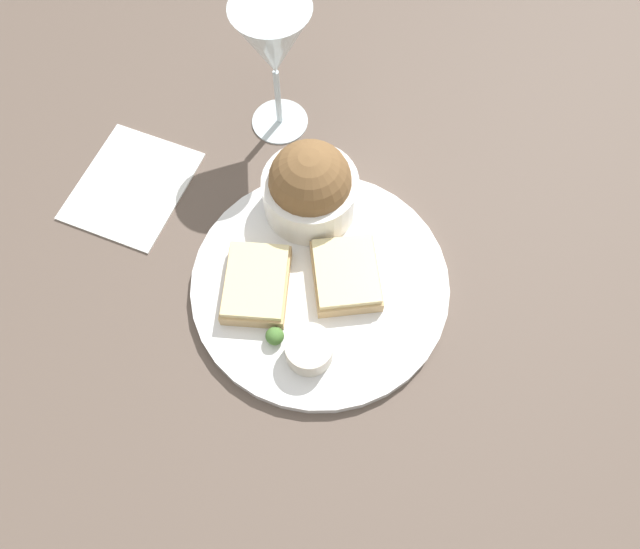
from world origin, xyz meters
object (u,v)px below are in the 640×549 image
at_px(sauce_ramekin, 309,349).
at_px(wine_glass, 273,45).
at_px(salad_bowl, 311,187).
at_px(napkin, 132,185).
at_px(cheese_toast_near, 257,287).
at_px(cheese_toast_far, 346,275).

height_order(sauce_ramekin, wine_glass, wine_glass).
bearing_deg(salad_bowl, napkin, 74.54).
relative_size(cheese_toast_near, cheese_toast_far, 1.20).
bearing_deg(wine_glass, salad_bowl, -169.22).
bearing_deg(salad_bowl, wine_glass, 10.78).
xyz_separation_m(salad_bowl, sauce_ramekin, (-0.19, 0.02, -0.02)).
relative_size(wine_glass, napkin, 0.95).
bearing_deg(napkin, sauce_ramekin, -141.33).
relative_size(sauce_ramekin, cheese_toast_near, 0.48).
bearing_deg(sauce_ramekin, wine_glass, 0.91).
xyz_separation_m(salad_bowl, cheese_toast_near, (-0.11, 0.07, -0.03)).
relative_size(cheese_toast_far, napkin, 0.45).
bearing_deg(cheese_toast_far, salad_bowl, 15.60).
bearing_deg(cheese_toast_near, wine_glass, -10.45).
distance_m(sauce_ramekin, cheese_toast_far, 0.10).
xyz_separation_m(wine_glass, napkin, (-0.08, 0.20, -0.13)).
xyz_separation_m(cheese_toast_near, wine_glass, (0.25, -0.05, 0.11)).
xyz_separation_m(sauce_ramekin, napkin, (0.25, 0.20, -0.03)).
relative_size(salad_bowl, cheese_toast_near, 1.05).
relative_size(salad_bowl, wine_glass, 0.60).
relative_size(salad_bowl, cheese_toast_far, 1.26).
bearing_deg(salad_bowl, cheese_toast_near, 145.76).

